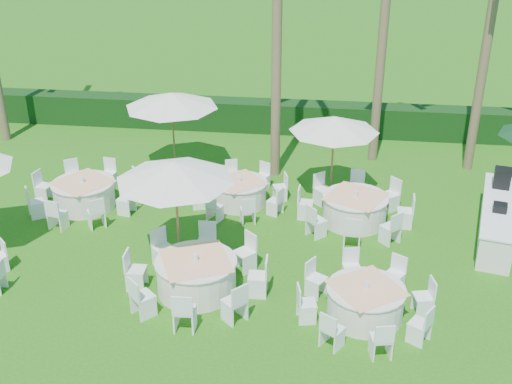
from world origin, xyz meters
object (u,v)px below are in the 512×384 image
umbrella_d (334,124)px  banquet_table_c (365,301)px  banquet_table_d (84,194)px  banquet_table_e (240,192)px  umbrella_c (171,100)px  umbrella_b (175,171)px  banquet_table_f (355,208)px  banquet_table_b (196,275)px  buffet_table (497,218)px

umbrella_d → banquet_table_c: bearing=-81.4°
banquet_table_d → banquet_table_e: (4.73, 0.82, -0.04)m
banquet_table_c → umbrella_c: (-6.31, 7.45, 2.18)m
umbrella_b → umbrella_d: size_ratio=1.10×
banquet_table_f → umbrella_b: (-4.59, -2.91, 2.24)m
banquet_table_d → umbrella_d: umbrella_d is taller
banquet_table_f → umbrella_b: 5.88m
banquet_table_f → banquet_table_d: bearing=-179.6°
banquet_table_d → banquet_table_f: banquet_table_f is taller
banquet_table_e → umbrella_b: size_ratio=0.98×
banquet_table_b → umbrella_c: umbrella_c is taller
banquet_table_f → umbrella_b: umbrella_b is taller
banquet_table_d → banquet_table_f: (8.27, 0.06, 0.00)m
umbrella_b → banquet_table_f: bearing=32.4°
umbrella_b → umbrella_c: bearing=104.8°
umbrella_d → banquet_table_f: bearing=-64.0°
banquet_table_b → banquet_table_f: banquet_table_b is taller
banquet_table_e → banquet_table_f: size_ratio=0.88×
banquet_table_b → banquet_table_c: bearing=-7.5°
banquet_table_e → banquet_table_f: bearing=-12.1°
umbrella_d → buffet_table: bearing=-20.5°
banquet_table_d → banquet_table_e: 4.80m
banquet_table_b → banquet_table_d: size_ratio=1.04×
umbrella_d → banquet_table_d: bearing=-168.3°
buffet_table → umbrella_c: bearing=162.9°
banquet_table_d → banquet_table_c: bearing=-28.2°
banquet_table_d → buffet_table: buffet_table is taller
umbrella_b → buffet_table: size_ratio=0.69×
banquet_table_b → umbrella_c: (-2.23, 6.92, 2.14)m
banquet_table_d → umbrella_b: (3.68, -2.85, 2.24)m
banquet_table_b → umbrella_d: 6.71m
banquet_table_b → banquet_table_e: banquet_table_b is taller
umbrella_c → banquet_table_b: bearing=-72.1°
banquet_table_b → umbrella_c: 7.58m
banquet_table_d → buffet_table: (12.26, -0.20, 0.09)m
banquet_table_b → banquet_table_d: 5.93m
banquet_table_e → banquet_table_f: banquet_table_f is taller
banquet_table_f → banquet_table_e: bearing=167.9°
banquet_table_d → umbrella_b: size_ratio=1.11×
banquet_table_b → banquet_table_c: 4.12m
umbrella_b → umbrella_c: size_ratio=0.97×
banquet_table_b → umbrella_b: (-0.70, 1.15, 2.22)m
banquet_table_e → umbrella_d: 3.59m
banquet_table_b → banquet_table_f: bearing=46.2°
banquet_table_e → banquet_table_f: (3.55, -0.76, 0.05)m
banquet_table_b → buffet_table: buffet_table is taller
umbrella_b → banquet_table_c: bearing=-19.4°
banquet_table_b → umbrella_d: (3.16, 5.56, 2.03)m
banquet_table_c → banquet_table_d: size_ratio=0.95×
banquet_table_e → umbrella_b: umbrella_b is taller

